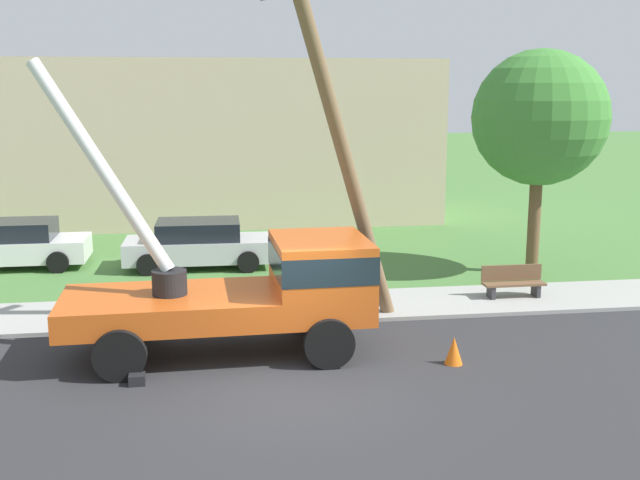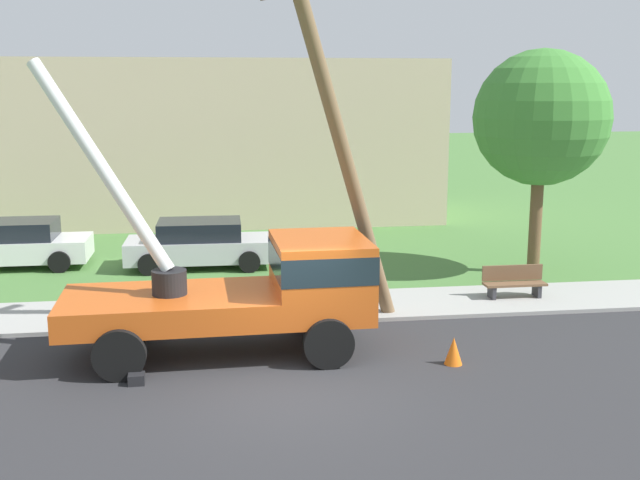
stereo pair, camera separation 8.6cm
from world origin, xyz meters
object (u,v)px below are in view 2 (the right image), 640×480
(traffic_cone_ahead, at_px, (454,351))
(park_bench, at_px, (514,283))
(utility_truck, at_px, (258,285))
(leaning_utility_pole, at_px, (339,135))
(roadside_tree_near, at_px, (541,118))
(parked_sedan_silver, at_px, (200,244))
(parked_sedan_white, at_px, (14,244))

(traffic_cone_ahead, relative_size, park_bench, 0.35)
(utility_truck, xyz_separation_m, leaning_utility_pole, (1.87, 1.30, 2.97))
(leaning_utility_pole, bearing_deg, roadside_tree_near, 33.78)
(traffic_cone_ahead, bearing_deg, parked_sedan_silver, 118.97)
(traffic_cone_ahead, height_order, parked_sedan_white, parked_sedan_white)
(traffic_cone_ahead, bearing_deg, roadside_tree_near, 56.47)
(parked_sedan_silver, xyz_separation_m, roadside_tree_near, (9.71, -2.12, 3.78))
(roadside_tree_near, bearing_deg, traffic_cone_ahead, -123.53)
(parked_sedan_white, bearing_deg, utility_truck, -51.25)
(parked_sedan_silver, bearing_deg, roadside_tree_near, -12.32)
(utility_truck, relative_size, roadside_tree_near, 1.06)
(leaning_utility_pole, bearing_deg, parked_sedan_white, 140.32)
(parked_sedan_silver, distance_m, park_bench, 9.38)
(leaning_utility_pole, bearing_deg, park_bench, 18.37)
(utility_truck, height_order, parked_sedan_white, utility_truck)
(leaning_utility_pole, height_order, park_bench, leaning_utility_pole)
(parked_sedan_white, bearing_deg, parked_sedan_silver, -7.66)
(leaning_utility_pole, xyz_separation_m, parked_sedan_white, (-8.73, 7.24, -3.67))
(parked_sedan_white, bearing_deg, roadside_tree_near, -10.64)
(traffic_cone_ahead, distance_m, parked_sedan_white, 14.51)
(parked_sedan_silver, bearing_deg, leaning_utility_pole, -63.98)
(parked_sedan_silver, xyz_separation_m, park_bench, (8.00, -4.89, -0.25))
(roadside_tree_near, bearing_deg, utility_truck, -146.03)
(utility_truck, relative_size, leaning_utility_pole, 0.80)
(parked_sedan_white, xyz_separation_m, parked_sedan_silver, (5.56, -0.75, 0.00))
(utility_truck, bearing_deg, traffic_cone_ahead, -19.71)
(traffic_cone_ahead, distance_m, roadside_tree_near, 9.42)
(leaning_utility_pole, relative_size, park_bench, 5.35)
(utility_truck, distance_m, roadside_tree_near, 10.61)
(parked_sedan_silver, relative_size, roadside_tree_near, 0.69)
(utility_truck, relative_size, traffic_cone_ahead, 12.19)
(roadside_tree_near, bearing_deg, park_bench, -121.71)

